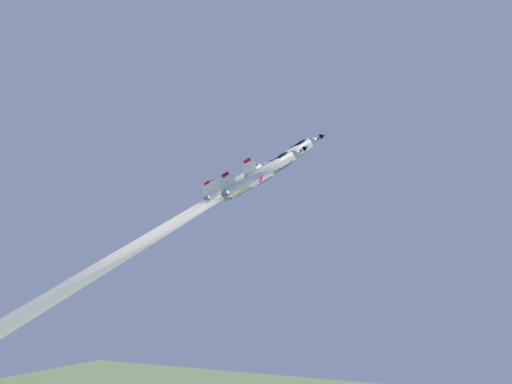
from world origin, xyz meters
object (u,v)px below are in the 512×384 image
at_px(jet_lead, 170,227).
at_px(jet_left, 150,236).
at_px(jet_right, 166,232).
at_px(jet_slot, 142,239).

height_order(jet_lead, jet_left, jet_lead).
bearing_deg(jet_right, jet_slot, -146.76).
bearing_deg(jet_lead, jet_right, -17.79).
height_order(jet_right, jet_slot, jet_right).
height_order(jet_left, jet_slot, jet_left).
xyz_separation_m(jet_lead, jet_right, (1.71, -3.54, -1.05)).
bearing_deg(jet_lead, jet_slot, -107.09).
height_order(jet_lead, jet_slot, jet_lead).
bearing_deg(jet_lead, jet_left, -169.41).
distance_m(jet_lead, jet_right, 4.07).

